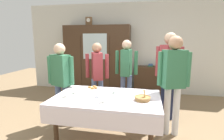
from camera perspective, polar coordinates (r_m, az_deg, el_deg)
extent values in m
plane|color=#846B4C|center=(3.25, -0.75, -20.03)|extent=(12.00, 12.00, 0.00)
cube|color=silver|center=(5.44, 5.22, 7.06)|extent=(6.40, 0.10, 2.70)
cylinder|color=#3D2819|center=(2.82, -17.83, -17.28)|extent=(0.07, 0.07, 0.72)
cylinder|color=#3D2819|center=(2.51, 12.51, -20.63)|extent=(0.07, 0.07, 0.72)
cylinder|color=#3D2819|center=(3.44, -11.45, -11.82)|extent=(0.07, 0.07, 0.72)
cylinder|color=#3D2819|center=(3.20, 12.32, -13.62)|extent=(0.07, 0.07, 0.72)
cube|color=silver|center=(2.77, -1.68, -8.89)|extent=(1.64, 1.05, 0.03)
cube|color=silver|center=(2.35, -4.71, -16.06)|extent=(1.64, 0.01, 0.24)
cube|color=#3D2819|center=(5.36, -4.83, 3.41)|extent=(1.97, 0.45, 2.03)
cube|color=silver|center=(5.11, -5.62, 7.64)|extent=(0.71, 0.01, 0.73)
cube|color=black|center=(5.29, -10.02, 2.11)|extent=(0.01, 0.01, 1.62)
cube|color=black|center=(5.04, -0.80, 1.87)|extent=(0.01, 0.01, 1.62)
cube|color=brown|center=(5.42, -7.53, 15.45)|extent=(0.18, 0.10, 0.24)
cylinder|color=white|center=(5.37, -7.73, 15.81)|extent=(0.11, 0.01, 0.11)
cube|color=black|center=(5.37, -7.76, 15.97)|extent=(0.00, 0.00, 0.04)
cube|color=black|center=(5.36, -7.54, 15.83)|extent=(0.05, 0.00, 0.00)
cube|color=#3D2819|center=(5.29, 12.25, -3.38)|extent=(0.91, 0.35, 0.84)
cube|color=#3D754C|center=(5.21, 12.43, 1.33)|extent=(0.15, 0.19, 0.04)
cube|color=#2D5184|center=(5.21, 12.44, 1.70)|extent=(0.13, 0.21, 0.03)
cylinder|color=white|center=(2.96, -11.66, -7.42)|extent=(0.13, 0.13, 0.01)
cylinder|color=white|center=(2.95, -11.69, -6.84)|extent=(0.08, 0.08, 0.05)
torus|color=white|center=(2.94, -11.00, -6.85)|extent=(0.04, 0.01, 0.04)
cylinder|color=#47230F|center=(2.95, -11.70, -6.44)|extent=(0.06, 0.06, 0.01)
cylinder|color=silver|center=(2.93, 0.96, -7.44)|extent=(0.13, 0.13, 0.01)
cylinder|color=silver|center=(2.92, 0.96, -6.85)|extent=(0.08, 0.08, 0.05)
torus|color=silver|center=(2.91, 1.71, -6.84)|extent=(0.04, 0.01, 0.04)
cylinder|color=#47230F|center=(2.91, 0.97, -6.45)|extent=(0.06, 0.06, 0.01)
cylinder|color=white|center=(2.72, -4.52, -8.83)|extent=(0.13, 0.13, 0.01)
cylinder|color=white|center=(2.71, -4.53, -8.20)|extent=(0.08, 0.08, 0.05)
torus|color=white|center=(2.70, -3.75, -8.20)|extent=(0.04, 0.01, 0.04)
cylinder|color=white|center=(2.50, -2.78, -10.51)|extent=(0.13, 0.13, 0.01)
cylinder|color=white|center=(2.49, -2.78, -9.83)|extent=(0.08, 0.08, 0.05)
torus|color=white|center=(2.48, -1.92, -9.84)|extent=(0.04, 0.01, 0.04)
cylinder|color=white|center=(2.82, -14.64, -8.48)|extent=(0.13, 0.13, 0.01)
cylinder|color=white|center=(2.81, -14.66, -7.87)|extent=(0.08, 0.08, 0.05)
torus|color=white|center=(2.79, -13.96, -7.89)|extent=(0.04, 0.01, 0.04)
cylinder|color=#47230F|center=(2.80, -14.68, -7.45)|extent=(0.06, 0.06, 0.01)
cylinder|color=#9E7542|center=(2.63, 9.86, -9.18)|extent=(0.22, 0.22, 0.05)
torus|color=#9E7542|center=(2.62, 9.88, -8.66)|extent=(0.24, 0.24, 0.02)
cylinder|color=tan|center=(2.59, 10.49, -7.74)|extent=(0.02, 0.04, 0.12)
cylinder|color=tan|center=(2.60, 10.58, -7.64)|extent=(0.02, 0.05, 0.12)
cylinder|color=tan|center=(2.62, 10.50, -7.55)|extent=(0.04, 0.04, 0.12)
cylinder|color=white|center=(3.18, -6.23, -6.01)|extent=(0.28, 0.28, 0.01)
ellipsoid|color=#BC7F3D|center=(3.15, -5.29, -5.72)|extent=(0.07, 0.05, 0.04)
ellipsoid|color=#BC7F3D|center=(3.23, -5.74, -5.33)|extent=(0.07, 0.05, 0.04)
ellipsoid|color=#BC7F3D|center=(3.19, -7.27, -5.53)|extent=(0.07, 0.05, 0.04)
ellipsoid|color=#BC7F3D|center=(3.12, -6.40, -5.89)|extent=(0.07, 0.05, 0.04)
cube|color=silver|center=(2.67, 2.47, -9.18)|extent=(0.10, 0.01, 0.00)
ellipsoid|color=silver|center=(2.67, 3.65, -9.22)|extent=(0.03, 0.02, 0.01)
cube|color=silver|center=(2.85, -8.65, -8.10)|extent=(0.10, 0.01, 0.00)
ellipsoid|color=silver|center=(2.83, -7.59, -8.16)|extent=(0.03, 0.02, 0.01)
cube|color=silver|center=(2.38, -0.31, -11.66)|extent=(0.10, 0.01, 0.00)
ellipsoid|color=silver|center=(2.37, 1.02, -11.73)|extent=(0.03, 0.02, 0.01)
cylinder|color=slate|center=(4.20, 3.55, -7.02)|extent=(0.11, 0.11, 0.80)
cylinder|color=slate|center=(4.18, 5.60, -7.13)|extent=(0.11, 0.11, 0.80)
cube|color=#33704C|center=(4.04, 4.71, 2.43)|extent=(0.23, 0.38, 0.60)
sphere|color=#DBB293|center=(4.01, 4.80, 8.20)|extent=(0.22, 0.22, 0.22)
cylinder|color=#33704C|center=(4.07, 1.64, 2.51)|extent=(0.08, 0.08, 0.54)
cylinder|color=#33704C|center=(4.02, 7.83, 2.33)|extent=(0.08, 0.08, 0.54)
cylinder|color=#191E38|center=(3.76, 16.36, -8.87)|extent=(0.11, 0.11, 0.87)
cylinder|color=#191E38|center=(3.78, 18.65, -8.92)|extent=(0.11, 0.11, 0.87)
cube|color=#933338|center=(3.60, 18.14, 2.63)|extent=(0.40, 0.40, 0.65)
sphere|color=tan|center=(3.58, 18.53, 9.69)|extent=(0.24, 0.24, 0.24)
cylinder|color=#933338|center=(3.59, 14.65, 2.77)|extent=(0.08, 0.08, 0.59)
cylinder|color=#933338|center=(3.64, 21.59, 2.48)|extent=(0.08, 0.08, 0.59)
cylinder|color=slate|center=(3.97, -5.79, -8.29)|extent=(0.11, 0.11, 0.77)
cylinder|color=slate|center=(3.93, -3.68, -8.45)|extent=(0.11, 0.11, 0.77)
cube|color=#933338|center=(3.79, -4.89, 1.31)|extent=(0.33, 0.41, 0.58)
sphere|color=tan|center=(3.75, -4.98, 7.24)|extent=(0.21, 0.21, 0.21)
cylinder|color=#933338|center=(3.86, -8.02, 1.40)|extent=(0.08, 0.08, 0.52)
cylinder|color=#933338|center=(3.74, -1.65, 1.21)|extent=(0.08, 0.08, 0.52)
cylinder|color=slate|center=(3.60, -16.93, -10.62)|extent=(0.11, 0.11, 0.77)
cylinder|color=slate|center=(3.54, -14.75, -10.91)|extent=(0.11, 0.11, 0.77)
cube|color=#33704C|center=(3.39, -16.39, -0.06)|extent=(0.41, 0.32, 0.58)
sphere|color=#DBB293|center=(3.35, -16.72, 6.56)|extent=(0.21, 0.21, 0.21)
cylinder|color=#33704C|center=(3.50, -19.57, 0.06)|extent=(0.08, 0.08, 0.52)
cylinder|color=#33704C|center=(3.30, -13.01, -0.20)|extent=(0.08, 0.08, 0.52)
cylinder|color=silver|center=(3.22, 17.40, -12.54)|extent=(0.11, 0.11, 0.83)
cylinder|color=silver|center=(3.24, 20.10, -12.56)|extent=(0.11, 0.11, 0.83)
cube|color=#33704C|center=(3.03, 19.52, 0.29)|extent=(0.41, 0.32, 0.62)
sphere|color=tan|center=(3.00, 20.00, 8.33)|extent=(0.23, 0.23, 0.23)
cylinder|color=#33704C|center=(3.01, 15.37, 0.44)|extent=(0.08, 0.08, 0.56)
cylinder|color=#33704C|center=(3.07, 23.58, 0.14)|extent=(0.08, 0.08, 0.56)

